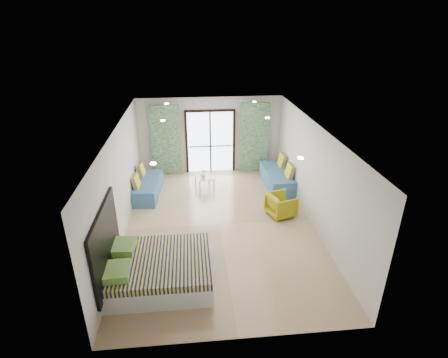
{
  "coord_description": "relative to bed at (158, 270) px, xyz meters",
  "views": [
    {
      "loc": [
        -0.69,
        -8.09,
        5.12
      ],
      "look_at": [
        0.16,
        0.46,
        1.15
      ],
      "focal_mm": 28.0,
      "sensor_mm": 36.0,
      "label": 1
    }
  ],
  "objects": [
    {
      "name": "ceiling",
      "position": [
        1.48,
        2.12,
        2.39
      ],
      "size": [
        5.0,
        7.5,
        0.01
      ],
      "primitive_type": null,
      "color": "silver",
      "rests_on": "ground"
    },
    {
      "name": "downlight_b",
      "position": [
        2.88,
        0.12,
        2.36
      ],
      "size": [
        0.12,
        0.12,
        0.02
      ],
      "primitive_type": "cylinder",
      "color": "#FFE0B2",
      "rests_on": "ceiling"
    },
    {
      "name": "switch_plate",
      "position": [
        -0.99,
        1.25,
        0.74
      ],
      "size": [
        0.02,
        0.1,
        0.1
      ],
      "primitive_type": "cube",
      "color": "silver",
      "rests_on": "wall_left"
    },
    {
      "name": "downlight_a",
      "position": [
        0.08,
        0.12,
        2.36
      ],
      "size": [
        0.12,
        0.12,
        0.02
      ],
      "primitive_type": "cylinder",
      "color": "#FFE0B2",
      "rests_on": "ceiling"
    },
    {
      "name": "downlight_f",
      "position": [
        2.88,
        5.12,
        2.36
      ],
      "size": [
        0.12,
        0.12,
        0.02
      ],
      "primitive_type": "cylinder",
      "color": "#FFE0B2",
      "rests_on": "ceiling"
    },
    {
      "name": "downlight_c",
      "position": [
        0.08,
        3.12,
        2.36
      ],
      "size": [
        0.12,
        0.12,
        0.02
      ],
      "primitive_type": "cylinder",
      "color": "#FFE0B2",
      "rests_on": "ceiling"
    },
    {
      "name": "wall_back",
      "position": [
        1.48,
        5.87,
        1.04
      ],
      "size": [
        5.0,
        0.01,
        2.7
      ],
      "primitive_type": null,
      "color": "silver",
      "rests_on": "ground"
    },
    {
      "name": "daybed_right",
      "position": [
        3.6,
        4.32,
        -0.01
      ],
      "size": [
        0.8,
        1.97,
        0.96
      ],
      "rotation": [
        0.0,
        0.0,
        0.02
      ],
      "color": "#3B628E",
      "rests_on": "floor"
    },
    {
      "name": "balcony_door",
      "position": [
        1.48,
        5.85,
        0.95
      ],
      "size": [
        1.76,
        0.08,
        2.28
      ],
      "color": "black",
      "rests_on": "floor"
    },
    {
      "name": "wall_right",
      "position": [
        3.98,
        2.12,
        1.04
      ],
      "size": [
        0.01,
        7.5,
        2.7
      ],
      "primitive_type": null,
      "color": "silver",
      "rests_on": "ground"
    },
    {
      "name": "downlight_d",
      "position": [
        2.88,
        3.12,
        2.36
      ],
      "size": [
        0.12,
        0.12,
        0.02
      ],
      "primitive_type": "cylinder",
      "color": "#FFE0B2",
      "rests_on": "ceiling"
    },
    {
      "name": "downlight_e",
      "position": [
        0.08,
        5.12,
        2.36
      ],
      "size": [
        0.12,
        0.12,
        0.02
      ],
      "primitive_type": "cylinder",
      "color": "#FFE0B2",
      "rests_on": "ceiling"
    },
    {
      "name": "armchair",
      "position": [
        3.25,
        2.46,
        0.05
      ],
      "size": [
        0.84,
        0.87,
        0.72
      ],
      "primitive_type": "imported",
      "rotation": [
        0.0,
        0.0,
        1.89
      ],
      "color": "#A49C15",
      "rests_on": "floor"
    },
    {
      "name": "bed",
      "position": [
        0.0,
        0.0,
        0.0
      ],
      "size": [
        2.14,
        1.75,
        0.74
      ],
      "color": "silver",
      "rests_on": "floor"
    },
    {
      "name": "floor",
      "position": [
        1.48,
        2.12,
        -0.31
      ],
      "size": [
        5.0,
        7.5,
        0.01
      ],
      "primitive_type": null,
      "color": "#A28361",
      "rests_on": "ground"
    },
    {
      "name": "wall_front",
      "position": [
        1.48,
        -1.63,
        1.04
      ],
      "size": [
        5.0,
        0.01,
        2.7
      ],
      "primitive_type": null,
      "color": "silver",
      "rests_on": "ground"
    },
    {
      "name": "wall_left",
      "position": [
        -1.02,
        2.12,
        1.04
      ],
      "size": [
        0.01,
        7.5,
        2.7
      ],
      "primitive_type": null,
      "color": "silver",
      "rests_on": "ground"
    },
    {
      "name": "daybed_left",
      "position": [
        -0.64,
        4.1,
        -0.03
      ],
      "size": [
        0.83,
        1.86,
        0.89
      ],
      "rotation": [
        0.0,
        0.0,
        -0.07
      ],
      "color": "#3B628E",
      "rests_on": "floor"
    },
    {
      "name": "coffee_table",
      "position": [
        1.18,
        4.48,
        0.02
      ],
      "size": [
        0.68,
        0.68,
        0.64
      ],
      "rotation": [
        0.0,
        0.0,
        0.28
      ],
      "color": "silver",
      "rests_on": "floor"
    },
    {
      "name": "balcony_rail",
      "position": [
        1.48,
        5.85,
        0.64
      ],
      "size": [
        1.52,
        0.03,
        0.04
      ],
      "primitive_type": "cube",
      "color": "#595451",
      "rests_on": "balcony_door"
    },
    {
      "name": "vase",
      "position": [
        1.14,
        4.47,
        0.14
      ],
      "size": [
        0.17,
        0.18,
        0.17
      ],
      "primitive_type": "imported",
      "rotation": [
        0.0,
        0.0,
        -0.0
      ],
      "color": "white",
      "rests_on": "coffee_table"
    },
    {
      "name": "headboard",
      "position": [
        -0.98,
        0.0,
        0.74
      ],
      "size": [
        0.06,
        2.1,
        1.5
      ],
      "primitive_type": "cube",
      "color": "black",
      "rests_on": "floor"
    },
    {
      "name": "curtain_left",
      "position": [
        -0.07,
        5.69,
        0.94
      ],
      "size": [
        1.0,
        0.1,
        2.5
      ],
      "primitive_type": "cube",
      "color": "silver",
      "rests_on": "floor"
    },
    {
      "name": "curtain_right",
      "position": [
        3.03,
        5.69,
        0.94
      ],
      "size": [
        1.0,
        0.1,
        2.5
      ],
      "primitive_type": "cube",
      "color": "silver",
      "rests_on": "floor"
    }
  ]
}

